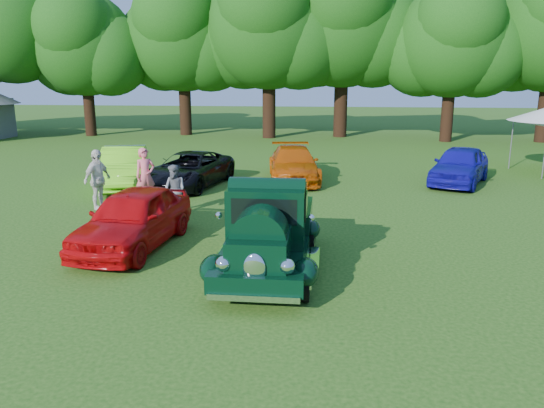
# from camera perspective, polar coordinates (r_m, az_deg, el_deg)

# --- Properties ---
(ground) EXTENTS (120.00, 120.00, 0.00)m
(ground) POSITION_cam_1_polar(r_m,az_deg,el_deg) (12.45, -0.72, -5.75)
(ground) COLOR #1C4811
(ground) RESTS_ON ground
(hero_pickup) EXTENTS (2.26, 4.85, 1.90)m
(hero_pickup) POSITION_cam_1_polar(r_m,az_deg,el_deg) (11.50, -0.38, -3.11)
(hero_pickup) COLOR black
(hero_pickup) RESTS_ON ground
(red_convertible) EXTENTS (2.15, 4.45, 1.46)m
(red_convertible) POSITION_cam_1_polar(r_m,az_deg,el_deg) (13.43, -14.70, -1.48)
(red_convertible) COLOR #BA070A
(red_convertible) RESTS_ON ground
(back_car_lime) EXTENTS (2.78, 4.80, 1.50)m
(back_car_lime) POSITION_cam_1_polar(r_m,az_deg,el_deg) (20.81, -15.62, 3.82)
(back_car_lime) COLOR #69D71C
(back_car_lime) RESTS_ON ground
(back_car_black) EXTENTS (3.02, 5.00, 1.30)m
(back_car_black) POSITION_cam_1_polar(r_m,az_deg,el_deg) (20.33, -8.92, 3.66)
(back_car_black) COLOR black
(back_car_black) RESTS_ON ground
(back_car_orange) EXTENTS (2.50, 4.84, 1.34)m
(back_car_orange) POSITION_cam_1_polar(r_m,az_deg,el_deg) (21.25, 2.33, 4.31)
(back_car_orange) COLOR #BC4B06
(back_car_orange) RESTS_ON ground
(back_car_blue) EXTENTS (3.31, 4.61, 1.46)m
(back_car_blue) POSITION_cam_1_polar(r_m,az_deg,el_deg) (21.87, 19.54, 3.95)
(back_car_blue) COLOR #120E9C
(back_car_blue) RESTS_ON ground
(spectator_pink) EXTENTS (0.79, 0.77, 1.84)m
(spectator_pink) POSITION_cam_1_polar(r_m,az_deg,el_deg) (17.94, -13.47, 2.98)
(spectator_pink) COLOR #EC6172
(spectator_pink) RESTS_ON ground
(spectator_grey) EXTENTS (0.92, 0.85, 1.51)m
(spectator_grey) POSITION_cam_1_polar(r_m,az_deg,el_deg) (16.35, -10.41, 1.53)
(spectator_grey) COLOR slate
(spectator_grey) RESTS_ON ground
(spectator_white) EXTENTS (0.77, 1.20, 1.90)m
(spectator_white) POSITION_cam_1_polar(r_m,az_deg,el_deg) (17.48, -18.27, 2.50)
(spectator_white) COLOR silver
(spectator_white) RESTS_ON ground
(tree_line) EXTENTS (62.87, 10.68, 12.46)m
(tree_line) POSITION_cam_1_polar(r_m,az_deg,el_deg) (35.41, 4.45, 18.60)
(tree_line) COLOR black
(tree_line) RESTS_ON ground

